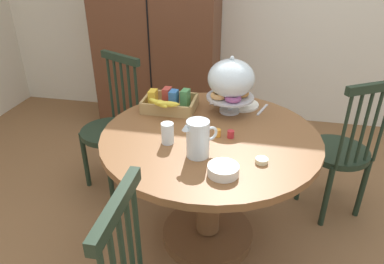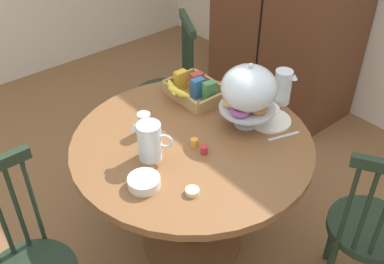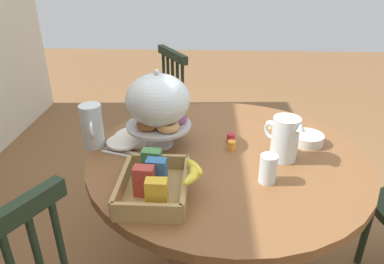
# 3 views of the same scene
# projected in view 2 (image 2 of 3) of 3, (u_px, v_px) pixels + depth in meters

# --- Properties ---
(ground_plane) EXTENTS (10.00, 10.00, 0.00)m
(ground_plane) POSITION_uv_depth(u_px,v_px,m) (191.00, 233.00, 2.65)
(ground_plane) COLOR brown
(dining_table) EXTENTS (1.17, 1.17, 0.74)m
(dining_table) POSITION_uv_depth(u_px,v_px,m) (192.00, 174.00, 2.29)
(dining_table) COLOR brown
(dining_table) RESTS_ON ground_plane
(windsor_chair_by_cabinet) EXTENTS (0.46, 0.45, 0.97)m
(windsor_chair_by_cabinet) POSITION_uv_depth(u_px,v_px,m) (370.00, 232.00, 2.07)
(windsor_chair_by_cabinet) COLOR #1E2D1E
(windsor_chair_by_cabinet) RESTS_ON ground_plane
(windsor_chair_facing_door) EXTENTS (0.45, 0.45, 0.97)m
(windsor_chair_facing_door) POSITION_uv_depth(u_px,v_px,m) (168.00, 95.00, 3.03)
(windsor_chair_facing_door) COLOR #1E2D1E
(windsor_chair_facing_door) RESTS_ON ground_plane
(pastry_stand_with_dome) EXTENTS (0.28, 0.28, 0.34)m
(pastry_stand_with_dome) POSITION_uv_depth(u_px,v_px,m) (249.00, 91.00, 2.15)
(pastry_stand_with_dome) COLOR silver
(pastry_stand_with_dome) RESTS_ON dining_table
(orange_juice_pitcher) EXTENTS (0.16, 0.14, 0.18)m
(orange_juice_pitcher) POSITION_uv_depth(u_px,v_px,m) (150.00, 143.00, 2.01)
(orange_juice_pitcher) COLOR silver
(orange_juice_pitcher) RESTS_ON dining_table
(milk_pitcher) EXTENTS (0.17, 0.09, 0.19)m
(milk_pitcher) POSITION_uv_depth(u_px,v_px,m) (282.00, 88.00, 2.37)
(milk_pitcher) COLOR silver
(milk_pitcher) RESTS_ON dining_table
(cereal_basket) EXTENTS (0.32, 0.30, 0.12)m
(cereal_basket) POSITION_uv_depth(u_px,v_px,m) (194.00, 90.00, 2.44)
(cereal_basket) COLOR tan
(cereal_basket) RESTS_ON dining_table
(china_plate_large) EXTENTS (0.22, 0.22, 0.01)m
(china_plate_large) POSITION_uv_depth(u_px,v_px,m) (269.00, 120.00, 2.28)
(china_plate_large) COLOR white
(china_plate_large) RESTS_ON dining_table
(china_plate_small) EXTENTS (0.15, 0.15, 0.01)m
(china_plate_small) POSITION_uv_depth(u_px,v_px,m) (265.00, 109.00, 2.35)
(china_plate_small) COLOR white
(china_plate_small) RESTS_ON china_plate_large
(cereal_bowl) EXTENTS (0.14, 0.14, 0.04)m
(cereal_bowl) POSITION_uv_depth(u_px,v_px,m) (144.00, 182.00, 1.89)
(cereal_bowl) COLOR white
(cereal_bowl) RESTS_ON dining_table
(drinking_glass) EXTENTS (0.06, 0.06, 0.11)m
(drinking_glass) POSITION_uv_depth(u_px,v_px,m) (144.00, 123.00, 2.18)
(drinking_glass) COLOR silver
(drinking_glass) RESTS_ON dining_table
(butter_dish) EXTENTS (0.06, 0.06, 0.02)m
(butter_dish) POSITION_uv_depth(u_px,v_px,m) (192.00, 191.00, 1.86)
(butter_dish) COLOR beige
(butter_dish) RESTS_ON dining_table
(jam_jar_strawberry) EXTENTS (0.04, 0.04, 0.04)m
(jam_jar_strawberry) POSITION_uv_depth(u_px,v_px,m) (204.00, 150.00, 2.07)
(jam_jar_strawberry) COLOR #B7282D
(jam_jar_strawberry) RESTS_ON dining_table
(jam_jar_apricot) EXTENTS (0.04, 0.04, 0.04)m
(jam_jar_apricot) POSITION_uv_depth(u_px,v_px,m) (194.00, 143.00, 2.11)
(jam_jar_apricot) COLOR orange
(jam_jar_apricot) RESTS_ON dining_table
(table_knife) EXTENTS (0.07, 0.17, 0.01)m
(table_knife) POSITION_uv_depth(u_px,v_px,m) (256.00, 107.00, 2.39)
(table_knife) COLOR silver
(table_knife) RESTS_ON dining_table
(dinner_fork) EXTENTS (0.07, 0.17, 0.01)m
(dinner_fork) POSITION_uv_depth(u_px,v_px,m) (253.00, 104.00, 2.41)
(dinner_fork) COLOR silver
(dinner_fork) RESTS_ON dining_table
(soup_spoon) EXTENTS (0.07, 0.17, 0.01)m
(soup_spoon) POSITION_uv_depth(u_px,v_px,m) (284.00, 136.00, 2.18)
(soup_spoon) COLOR silver
(soup_spoon) RESTS_ON dining_table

